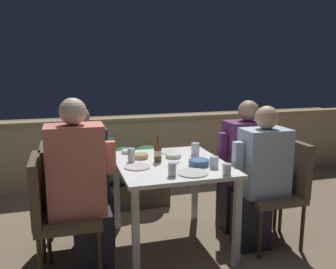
{
  "coord_description": "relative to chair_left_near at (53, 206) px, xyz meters",
  "views": [
    {
      "loc": [
        -0.82,
        -2.71,
        1.54
      ],
      "look_at": [
        0.0,
        0.08,
        0.96
      ],
      "focal_mm": 38.0,
      "sensor_mm": 36.0,
      "label": 1
    }
  ],
  "objects": [
    {
      "name": "ground_plane",
      "position": [
        0.94,
        0.19,
        -0.54
      ],
      "size": [
        16.0,
        16.0,
        0.0
      ],
      "primitive_type": "plane",
      "color": "#847056"
    },
    {
      "name": "parapet_wall",
      "position": [
        0.94,
        1.9,
        -0.1
      ],
      "size": [
        9.0,
        0.18,
        0.88
      ],
      "color": "tan",
      "rests_on": "ground_plane"
    },
    {
      "name": "dining_table",
      "position": [
        0.94,
        0.19,
        0.1
      ],
      "size": [
        0.88,
        1.0,
        0.74
      ],
      "color": "white",
      "rests_on": "ground_plane"
    },
    {
      "name": "planter_hedge",
      "position": [
        0.71,
        1.18,
        -0.18
      ],
      "size": [
        0.94,
        0.47,
        0.66
      ],
      "color": "brown",
      "rests_on": "ground_plane"
    },
    {
      "name": "chair_left_near",
      "position": [
        0.0,
        0.0,
        0.0
      ],
      "size": [
        0.46,
        0.46,
        0.91
      ],
      "color": "brown",
      "rests_on": "ground_plane"
    },
    {
      "name": "person_coral_top",
      "position": [
        0.2,
        0.0,
        0.12
      ],
      "size": [
        0.49,
        0.26,
        1.31
      ],
      "color": "#282833",
      "rests_on": "ground_plane"
    },
    {
      "name": "chair_left_far",
      "position": [
        0.04,
        0.37,
        0.0
      ],
      "size": [
        0.46,
        0.46,
        0.91
      ],
      "color": "brown",
      "rests_on": "ground_plane"
    },
    {
      "name": "person_navy_jumper",
      "position": [
        0.25,
        0.37,
        0.07
      ],
      "size": [
        0.5,
        0.26,
        1.22
      ],
      "color": "#282833",
      "rests_on": "ground_plane"
    },
    {
      "name": "chair_right_near",
      "position": [
        1.86,
        -0.01,
        0.0
      ],
      "size": [
        0.46,
        0.46,
        0.91
      ],
      "color": "brown",
      "rests_on": "ground_plane"
    },
    {
      "name": "person_blue_shirt",
      "position": [
        1.66,
        -0.01,
        0.07
      ],
      "size": [
        0.48,
        0.26,
        1.21
      ],
      "color": "#282833",
      "rests_on": "ground_plane"
    },
    {
      "name": "chair_right_far",
      "position": [
        1.89,
        0.34,
        0.0
      ],
      "size": [
        0.46,
        0.46,
        0.91
      ],
      "color": "brown",
      "rests_on": "ground_plane"
    },
    {
      "name": "person_purple_stripe",
      "position": [
        1.69,
        0.34,
        0.07
      ],
      "size": [
        0.49,
        0.26,
        1.22
      ],
      "color": "#282833",
      "rests_on": "ground_plane"
    },
    {
      "name": "beer_bottle",
      "position": [
        0.84,
        0.23,
        0.28
      ],
      "size": [
        0.06,
        0.06,
        0.22
      ],
      "color": "brown",
      "rests_on": "dining_table"
    },
    {
      "name": "plate_0",
      "position": [
        0.64,
        0.12,
        0.2
      ],
      "size": [
        0.21,
        0.21,
        0.01
      ],
      "color": "silver",
      "rests_on": "dining_table"
    },
    {
      "name": "plate_1",
      "position": [
        1.01,
        -0.15,
        0.2
      ],
      "size": [
        0.24,
        0.24,
        0.01
      ],
      "color": "silver",
      "rests_on": "dining_table"
    },
    {
      "name": "plate_2",
      "position": [
        0.99,
        0.54,
        0.2
      ],
      "size": [
        0.2,
        0.2,
        0.01
      ],
      "color": "white",
      "rests_on": "dining_table"
    },
    {
      "name": "bowl_0",
      "position": [
        0.65,
        0.59,
        0.22
      ],
      "size": [
        0.11,
        0.11,
        0.03
      ],
      "color": "silver",
      "rests_on": "dining_table"
    },
    {
      "name": "bowl_1",
      "position": [
        1.13,
        0.03,
        0.23
      ],
      "size": [
        0.16,
        0.16,
        0.05
      ],
      "color": "#4C709E",
      "rests_on": "dining_table"
    },
    {
      "name": "bowl_2",
      "position": [
        0.73,
        0.38,
        0.22
      ],
      "size": [
        0.13,
        0.13,
        0.04
      ],
      "color": "tan",
      "rests_on": "dining_table"
    },
    {
      "name": "bowl_3",
      "position": [
        1.0,
        0.33,
        0.22
      ],
      "size": [
        0.14,
        0.14,
        0.04
      ],
      "color": "silver",
      "rests_on": "dining_table"
    },
    {
      "name": "glass_cup_0",
      "position": [
        0.63,
        0.29,
        0.26
      ],
      "size": [
        0.06,
        0.06,
        0.12
      ],
      "color": "silver",
      "rests_on": "dining_table"
    },
    {
      "name": "glass_cup_1",
      "position": [
        1.22,
        -0.06,
        0.24
      ],
      "size": [
        0.07,
        0.07,
        0.09
      ],
      "color": "silver",
      "rests_on": "dining_table"
    },
    {
      "name": "glass_cup_2",
      "position": [
        1.23,
        -0.26,
        0.24
      ],
      "size": [
        0.06,
        0.06,
        0.09
      ],
      "color": "silver",
      "rests_on": "dining_table"
    },
    {
      "name": "glass_cup_3",
      "position": [
        0.84,
        -0.17,
        0.25
      ],
      "size": [
        0.06,
        0.06,
        0.1
      ],
      "color": "silver",
      "rests_on": "dining_table"
    },
    {
      "name": "glass_cup_4",
      "position": [
        1.21,
        0.35,
        0.25
      ],
      "size": [
        0.07,
        0.07,
        0.11
      ],
      "color": "silver",
      "rests_on": "dining_table"
    },
    {
      "name": "fork_0",
      "position": [
        0.95,
        0.11,
        0.2
      ],
      "size": [
        0.12,
        0.14,
        0.01
      ],
      "color": "silver",
      "rests_on": "dining_table"
    },
    {
      "name": "potted_plant",
      "position": [
        2.07,
        0.84,
        -0.12
      ],
      "size": [
        0.28,
        0.28,
        0.7
      ],
      "color": "brown",
      "rests_on": "ground_plane"
    }
  ]
}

